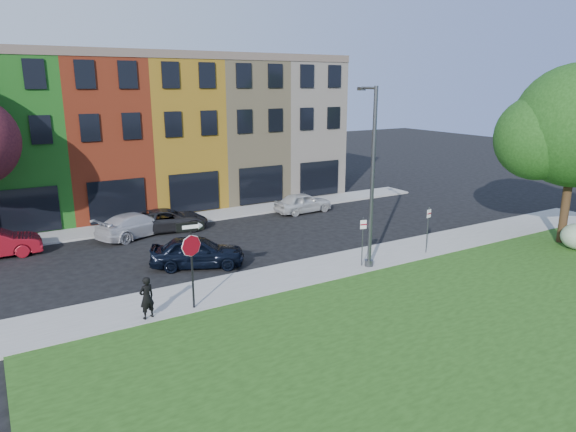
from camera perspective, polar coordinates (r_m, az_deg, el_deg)
ground at (r=21.32m, az=5.57°, el=-9.06°), size 120.00×120.00×0.00m
sidewalk_near at (r=24.65m, az=5.22°, el=-5.58°), size 40.00×3.00×0.12m
sidewalk_far at (r=32.98m, az=-14.40°, el=-0.77°), size 40.00×2.40×0.12m
rowhouse_block at (r=38.14m, az=-16.85°, el=8.63°), size 30.00×10.12×10.00m
stop_sign at (r=19.55m, az=-10.70°, el=-3.49°), size 1.04×0.19×3.42m
man at (r=19.64m, az=-15.43°, el=-8.74°), size 0.80×0.70×1.61m
sedan_near at (r=24.81m, az=-10.03°, el=-3.92°), size 5.05×5.72×1.50m
parked_car_silver at (r=30.53m, az=-16.51°, el=-0.91°), size 5.22×6.09×1.38m
parked_car_dark at (r=31.24m, az=-13.22°, el=-0.42°), size 3.65×5.39×1.31m
parked_car_white at (r=34.70m, az=1.69°, el=1.50°), size 1.81×4.08×1.36m
street_lamp at (r=23.81m, az=9.20°, el=4.16°), size 1.16×2.46×8.29m
parking_sign_a at (r=24.26m, az=8.30°, el=-2.23°), size 0.32×0.12×2.36m
parking_sign_b at (r=26.81m, az=15.28°, el=-0.93°), size 0.32×0.11×2.39m
tree_park_a at (r=30.92m, az=29.39°, el=8.45°), size 7.66×6.70×9.47m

